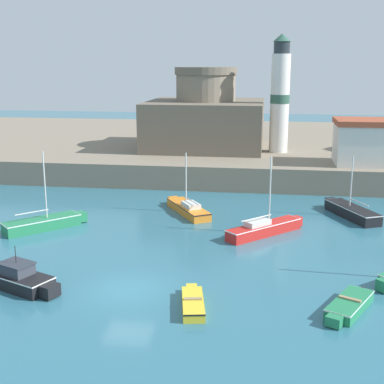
% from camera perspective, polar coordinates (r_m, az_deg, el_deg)
% --- Properties ---
extents(ground_plane, '(200.00, 200.00, 0.00)m').
position_cam_1_polar(ground_plane, '(28.45, -6.88, -10.32)').
color(ground_plane, '#2D667A').
extents(quay_seawall, '(120.00, 40.00, 2.28)m').
position_cam_1_polar(quay_seawall, '(68.30, 2.26, 4.91)').
color(quay_seawall, gray).
rests_on(quay_seawall, ground).
extents(dinghy_yellow_1, '(1.58, 3.69, 0.54)m').
position_cam_1_polar(dinghy_yellow_1, '(26.27, 0.10, -11.71)').
color(dinghy_yellow_1, yellow).
rests_on(dinghy_yellow_1, ground).
extents(sailboat_red_2, '(5.30, 5.34, 5.41)m').
position_cam_1_polar(sailboat_red_2, '(37.00, 7.76, -3.82)').
color(sailboat_red_2, red).
rests_on(sailboat_red_2, ground).
extents(sailboat_green_3, '(5.04, 5.15, 5.56)m').
position_cam_1_polar(sailboat_green_3, '(39.35, -15.51, -3.18)').
color(sailboat_green_3, '#237A4C').
rests_on(sailboat_green_3, ground).
extents(sailboat_orange_4, '(4.25, 6.02, 4.74)m').
position_cam_1_polar(sailboat_orange_4, '(41.87, -0.45, -1.73)').
color(sailboat_orange_4, orange).
rests_on(sailboat_orange_4, ground).
extents(dinghy_green_5, '(2.70, 4.00, 0.63)m').
position_cam_1_polar(dinghy_green_5, '(26.96, 16.38, -11.52)').
color(dinghy_green_5, '#237A4C').
rests_on(dinghy_green_5, ground).
extents(sailboat_black_6, '(3.68, 6.04, 4.70)m').
position_cam_1_polar(sailboat_black_6, '(42.58, 16.63, -1.97)').
color(sailboat_black_6, black).
rests_on(sailboat_black_6, ground).
extents(motorboat_black_8, '(5.27, 3.29, 2.28)m').
position_cam_1_polar(motorboat_black_8, '(29.84, -18.18, -8.70)').
color(motorboat_black_8, black).
rests_on(motorboat_black_8, ground).
extents(fortress, '(12.58, 12.58, 8.75)m').
position_cam_1_polar(fortress, '(59.69, 1.47, 7.80)').
color(fortress, '#685E4F').
rests_on(fortress, quay_seawall).
extents(lighthouse, '(1.98, 1.98, 12.09)m').
position_cam_1_polar(lighthouse, '(56.98, 9.37, 10.08)').
color(lighthouse, silver).
rests_on(lighthouse, quay_seawall).
extents(harbor_shed_mid_row, '(5.96, 5.03, 4.17)m').
position_cam_1_polar(harbor_shed_mid_row, '(52.15, 18.16, 5.13)').
color(harbor_shed_mid_row, silver).
rests_on(harbor_shed_mid_row, quay_seawall).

